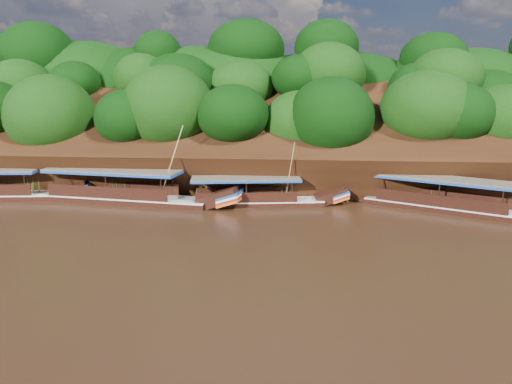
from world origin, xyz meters
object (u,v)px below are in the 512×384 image
(boat_1, at_px, (263,199))
(boat_0, at_px, (464,206))
(boat_3, at_px, (1,192))
(boat_2, at_px, (133,196))

(boat_1, bearing_deg, boat_0, -12.99)
(boat_0, height_order, boat_1, boat_0)
(boat_0, xyz_separation_m, boat_1, (-15.33, 1.27, -0.06))
(boat_0, relative_size, boat_3, 1.02)
(boat_1, distance_m, boat_3, 22.32)
(boat_0, relative_size, boat_2, 0.85)
(boat_0, height_order, boat_2, boat_2)
(boat_0, xyz_separation_m, boat_3, (-37.65, 1.54, 0.00))
(boat_2, distance_m, boat_3, 11.70)
(boat_0, xyz_separation_m, boat_2, (-25.96, 1.05, 0.04))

